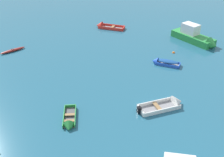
# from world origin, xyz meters

# --- Properties ---
(rowboat_red_back_row_center) EXTENTS (4.55, 3.01, 1.32)m
(rowboat_red_back_row_center) POSITION_xyz_m (0.26, 37.75, 0.19)
(rowboat_red_back_row_center) COLOR gray
(rowboat_red_back_row_center) RESTS_ON ground_plane
(motor_launch_green_far_back) EXTENTS (5.09, 6.72, 2.61)m
(motor_launch_green_far_back) POSITION_xyz_m (12.11, 30.96, 0.72)
(motor_launch_green_far_back) COLOR #288C3D
(motor_launch_green_far_back) RESTS_ON ground_plane
(rowboat_blue_cluster_outer) EXTENTS (3.26, 2.36, 0.95)m
(rowboat_blue_cluster_outer) POSITION_xyz_m (6.14, 25.15, 0.26)
(rowboat_blue_cluster_outer) COLOR beige
(rowboat_blue_cluster_outer) RESTS_ON ground_plane
(rowboat_white_foreground_center) EXTENTS (4.44, 2.31, 1.29)m
(rowboat_white_foreground_center) POSITION_xyz_m (4.67, 17.27, 0.18)
(rowboat_white_foreground_center) COLOR gray
(rowboat_white_foreground_center) RESTS_ON ground_plane
(kayak_maroon_near_left) EXTENTS (2.92, 2.27, 0.30)m
(kayak_maroon_near_left) POSITION_xyz_m (-11.73, 30.28, 0.15)
(kayak_maroon_near_left) COLOR maroon
(kayak_maroon_near_left) RESTS_ON ground_plane
(rowboat_green_cluster_inner) EXTENTS (1.04, 3.17, 0.91)m
(rowboat_green_cluster_inner) POSITION_xyz_m (-4.12, 15.62, 0.15)
(rowboat_green_cluster_inner) COLOR #4C4C51
(rowboat_green_cluster_inner) RESTS_ON ground_plane
(mooring_buoy_outer_edge) EXTENTS (0.35, 0.35, 0.35)m
(mooring_buoy_outer_edge) POSITION_xyz_m (8.23, 27.91, 0.00)
(mooring_buoy_outer_edge) COLOR orange
(mooring_buoy_outer_edge) RESTS_ON ground_plane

